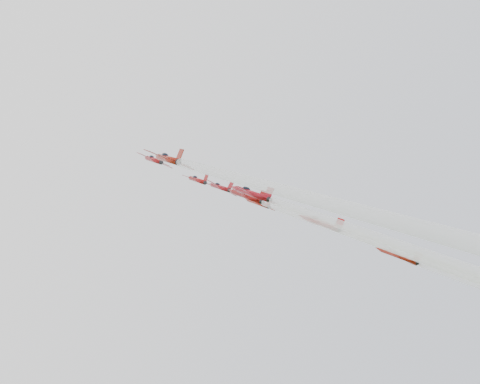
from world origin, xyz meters
TOP-DOWN VIEW (x-y plane):
  - jet_lead at (3.26, 26.25)m, footprint 10.22×12.48m
  - jet_row2_left at (-16.71, 13.88)m, footprint 9.53×11.63m
  - jet_row2_center at (1.36, 12.13)m, footprint 9.26×11.30m
  - jet_row2_right at (12.39, 10.83)m, footprint 9.33×11.39m
  - jet_center at (1.13, -39.56)m, footprint 10.59×92.05m
  - jet_rear_farleft at (-26.51, -49.54)m, footprint 9.75×84.76m
  - jet_rear_left at (-10.85, -50.31)m, footprint 8.98×78.07m

SIDE VIEW (x-z plane):
  - jet_rear_left at x=-10.85m, z-range 63.99..124.88m
  - jet_rear_farleft at x=-26.51m, z-range 61.98..128.09m
  - jet_center at x=1.13m, z-range 66.88..138.67m
  - jet_row2_right at x=12.39m, z-range 137.44..146.38m
  - jet_row2_center at x=1.36m, z-range 138.48..147.35m
  - jet_row2_left at x=-16.71m, z-range 139.71..148.84m
  - jet_lead at x=3.26m, z-range 148.97..158.77m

